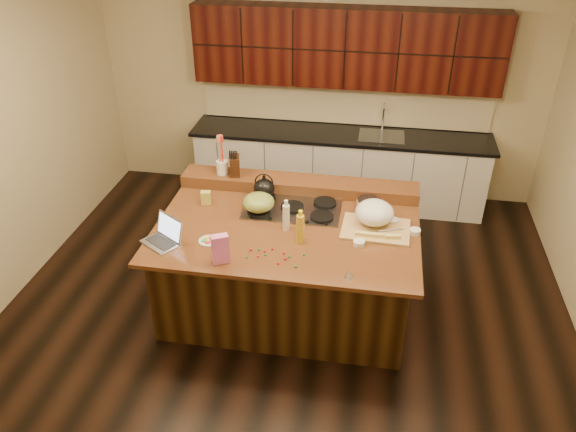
# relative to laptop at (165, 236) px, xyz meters

# --- Properties ---
(room) EXTENTS (5.52, 5.02, 2.72)m
(room) POSITION_rel_laptop_xyz_m (1.01, 0.42, 0.37)
(room) COLOR black
(room) RESTS_ON ground
(island) EXTENTS (2.40, 1.60, 0.92)m
(island) POSITION_rel_laptop_xyz_m (1.01, 0.42, -0.52)
(island) COLOR black
(island) RESTS_ON ground
(back_ledge) EXTENTS (2.40, 0.30, 0.12)m
(back_ledge) POSITION_rel_laptop_xyz_m (1.01, 1.12, -0.00)
(back_ledge) COLOR black
(back_ledge) RESTS_ON island
(cooktop) EXTENTS (0.92, 0.52, 0.05)m
(cooktop) POSITION_rel_laptop_xyz_m (1.01, 0.72, -0.04)
(cooktop) COLOR gray
(cooktop) RESTS_ON island
(back_counter) EXTENTS (3.70, 0.66, 2.40)m
(back_counter) POSITION_rel_laptop_xyz_m (1.31, 2.64, 0.00)
(back_counter) COLOR silver
(back_counter) RESTS_ON ground
(kettle) EXTENTS (0.22, 0.22, 0.19)m
(kettle) POSITION_rel_laptop_xyz_m (0.71, 0.85, 0.08)
(kettle) COLOR black
(kettle) RESTS_ON cooktop
(green_bowl) EXTENTS (0.35, 0.35, 0.16)m
(green_bowl) POSITION_rel_laptop_xyz_m (0.71, 0.59, 0.07)
(green_bowl) COLOR olive
(green_bowl) RESTS_ON cooktop
(laptop) EXTENTS (0.41, 0.39, 0.22)m
(laptop) POSITION_rel_laptop_xyz_m (0.00, 0.00, 0.00)
(laptop) COLOR #B7B7BC
(laptop) RESTS_ON island
(oil_bottle) EXTENTS (0.09, 0.09, 0.27)m
(oil_bottle) POSITION_rel_laptop_xyz_m (1.17, 0.19, 0.07)
(oil_bottle) COLOR gold
(oil_bottle) RESTS_ON island
(vinegar_bottle) EXTENTS (0.08, 0.08, 0.25)m
(vinegar_bottle) POSITION_rel_laptop_xyz_m (1.01, 0.37, 0.06)
(vinegar_bottle) COLOR silver
(vinegar_bottle) RESTS_ON island
(wooden_tray) EXTENTS (0.63, 0.50, 0.25)m
(wooden_tray) POSITION_rel_laptop_xyz_m (1.80, 0.55, 0.05)
(wooden_tray) COLOR tan
(wooden_tray) RESTS_ON island
(ramekin_a) EXTENTS (0.11, 0.11, 0.04)m
(ramekin_a) POSITION_rel_laptop_xyz_m (1.68, 0.22, -0.04)
(ramekin_a) COLOR white
(ramekin_a) RESTS_ON island
(ramekin_b) EXTENTS (0.12, 0.12, 0.04)m
(ramekin_b) POSITION_rel_laptop_xyz_m (2.16, 0.49, -0.04)
(ramekin_b) COLOR white
(ramekin_b) RESTS_ON island
(ramekin_c) EXTENTS (0.12, 0.12, 0.04)m
(ramekin_c) POSITION_rel_laptop_xyz_m (1.97, 0.63, -0.04)
(ramekin_c) COLOR white
(ramekin_c) RESTS_ON island
(strainer_bowl) EXTENTS (0.31, 0.31, 0.09)m
(strainer_bowl) POSITION_rel_laptop_xyz_m (1.73, 0.85, -0.02)
(strainer_bowl) COLOR #996B3F
(strainer_bowl) RESTS_ON island
(kitchen_timer) EXTENTS (0.10, 0.10, 0.07)m
(kitchen_timer) POSITION_rel_laptop_xyz_m (1.63, -0.24, -0.03)
(kitchen_timer) COLOR silver
(kitchen_timer) RESTS_ON island
(pink_bag) EXTENTS (0.16, 0.13, 0.26)m
(pink_bag) POSITION_rel_laptop_xyz_m (0.56, -0.21, 0.07)
(pink_bag) COLOR pink
(pink_bag) RESTS_ON island
(candy_plate) EXTENTS (0.19, 0.19, 0.01)m
(candy_plate) POSITION_rel_laptop_xyz_m (0.38, 0.06, -0.05)
(candy_plate) COLOR white
(candy_plate) RESTS_ON island
(package_box) EXTENTS (0.11, 0.08, 0.13)m
(package_box) POSITION_rel_laptop_xyz_m (0.16, 0.69, 0.01)
(package_box) COLOR gold
(package_box) RESTS_ON island
(utensil_crock) EXTENTS (0.13, 0.13, 0.14)m
(utensil_crock) POSITION_rel_laptop_xyz_m (0.22, 1.12, 0.13)
(utensil_crock) COLOR white
(utensil_crock) RESTS_ON back_ledge
(knife_block) EXTENTS (0.14, 0.19, 0.20)m
(knife_block) POSITION_rel_laptop_xyz_m (0.35, 1.12, 0.16)
(knife_block) COLOR black
(knife_block) RESTS_ON back_ledge
(gumdrop_0) EXTENTS (0.02, 0.02, 0.02)m
(gumdrop_0) POSITION_rel_laptop_xyz_m (1.04, -0.17, -0.05)
(gumdrop_0) COLOR red
(gumdrop_0) RESTS_ON island
(gumdrop_1) EXTENTS (0.02, 0.02, 0.02)m
(gumdrop_1) POSITION_rel_laptop_xyz_m (0.91, -0.07, -0.05)
(gumdrop_1) COLOR #198C26
(gumdrop_1) RESTS_ON island
(gumdrop_2) EXTENTS (0.02, 0.02, 0.02)m
(gumdrop_2) POSITION_rel_laptop_xyz_m (0.85, -0.09, -0.05)
(gumdrop_2) COLOR red
(gumdrop_2) RESTS_ON island
(gumdrop_3) EXTENTS (0.02, 0.02, 0.02)m
(gumdrop_3) POSITION_rel_laptop_xyz_m (1.11, -0.06, -0.05)
(gumdrop_3) COLOR #198C26
(gumdrop_3) RESTS_ON island
(gumdrop_4) EXTENTS (0.02, 0.02, 0.02)m
(gumdrop_4) POSITION_rel_laptop_xyz_m (0.77, -0.01, -0.05)
(gumdrop_4) COLOR red
(gumdrop_4) RESTS_ON island
(gumdrop_5) EXTENTS (0.02, 0.02, 0.02)m
(gumdrop_5) POSITION_rel_laptop_xyz_m (1.19, -0.19, -0.05)
(gumdrop_5) COLOR #198C26
(gumdrop_5) RESTS_ON island
(gumdrop_6) EXTENTS (0.02, 0.02, 0.02)m
(gumdrop_6) POSITION_rel_laptop_xyz_m (1.09, -0.10, -0.05)
(gumdrop_6) COLOR red
(gumdrop_6) RESTS_ON island
(gumdrop_7) EXTENTS (0.02, 0.02, 0.02)m
(gumdrop_7) POSITION_rel_laptop_xyz_m (0.84, 0.00, -0.05)
(gumdrop_7) COLOR #198C26
(gumdrop_7) RESTS_ON island
(gumdrop_8) EXTENTS (0.02, 0.02, 0.02)m
(gumdrop_8) POSITION_rel_laptop_xyz_m (0.95, 0.03, -0.05)
(gumdrop_8) COLOR red
(gumdrop_8) RESTS_ON island
(gumdrop_9) EXTENTS (0.02, 0.02, 0.02)m
(gumdrop_9) POSITION_rel_laptop_xyz_m (0.76, -0.13, -0.05)
(gumdrop_9) COLOR #198C26
(gumdrop_9) RESTS_ON island
(gumdrop_10) EXTENTS (0.02, 0.02, 0.02)m
(gumdrop_10) POSITION_rel_laptop_xyz_m (0.89, -0.02, -0.05)
(gumdrop_10) COLOR red
(gumdrop_10) RESTS_ON island
(gumdrop_11) EXTENTS (0.02, 0.02, 0.02)m
(gumdrop_11) POSITION_rel_laptop_xyz_m (1.23, -0.01, -0.05)
(gumdrop_11) COLOR #198C26
(gumdrop_11) RESTS_ON island
(gumdrop_12) EXTENTS (0.02, 0.02, 0.02)m
(gumdrop_12) POSITION_rel_laptop_xyz_m (1.06, -0.02, -0.05)
(gumdrop_12) COLOR red
(gumdrop_12) RESTS_ON island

